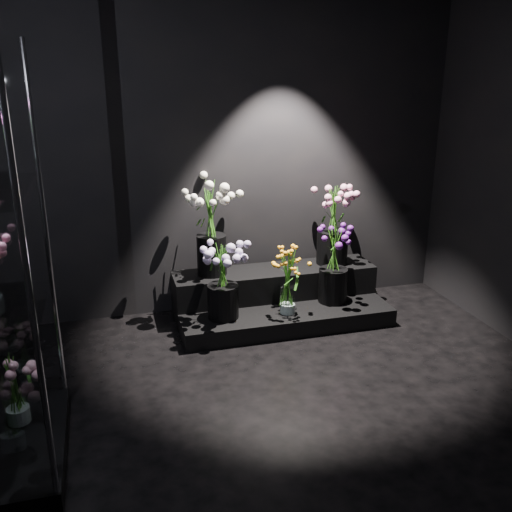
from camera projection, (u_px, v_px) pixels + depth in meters
name	position (u px, v px, depth m)	size (l,w,h in m)	color
floor	(305.00, 432.00, 3.42)	(4.00, 4.00, 0.00)	black
wall_back	(228.00, 151.00, 4.80)	(4.00, 4.00, 0.00)	black
display_riser	(278.00, 298.00, 4.96)	(1.78, 0.79, 0.39)	black
bouquet_orange_bells	(288.00, 281.00, 4.60)	(0.26, 0.26, 0.56)	white
bouquet_lilac	(223.00, 276.00, 4.51)	(0.38, 0.38, 0.62)	black
bouquet_purple	(334.00, 260.00, 4.81)	(0.33, 0.33, 0.69)	black
bouquet_cream_roses	(211.00, 221.00, 4.72)	(0.53, 0.53, 0.79)	black
bouquet_pink_roses	(333.00, 223.00, 5.01)	(0.35, 0.35, 0.70)	black
bouquet_case_base_pink	(14.00, 386.00, 3.27)	(0.41, 0.41, 0.45)	white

